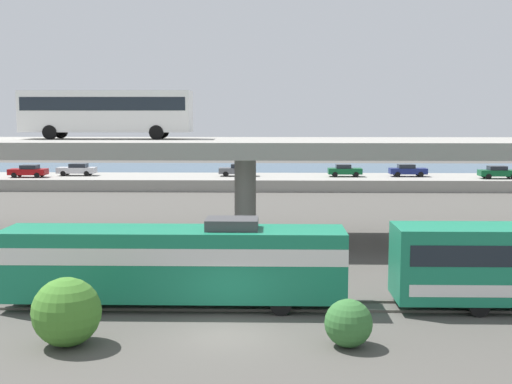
{
  "coord_description": "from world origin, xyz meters",
  "views": [
    {
      "loc": [
        1.83,
        -26.51,
        8.97
      ],
      "look_at": [
        0.85,
        15.92,
        4.02
      ],
      "focal_mm": 47.08,
      "sensor_mm": 36.0,
      "label": 1
    }
  ],
  "objects_px": {
    "parked_car_3": "(28,171)",
    "parked_car_4": "(408,170)",
    "parked_car_0": "(238,170)",
    "parked_car_1": "(499,172)",
    "transit_bus_on_overpass": "(106,110)",
    "parked_car_2": "(345,170)",
    "parked_car_5": "(77,169)",
    "train_locomotive": "(157,260)"
  },
  "relations": [
    {
      "from": "parked_car_2",
      "to": "parked_car_0",
      "type": "bearing_deg",
      "value": 178.51
    },
    {
      "from": "train_locomotive",
      "to": "parked_car_0",
      "type": "height_order",
      "value": "train_locomotive"
    },
    {
      "from": "parked_car_0",
      "to": "train_locomotive",
      "type": "bearing_deg",
      "value": 88.68
    },
    {
      "from": "parked_car_2",
      "to": "parked_car_5",
      "type": "xyz_separation_m",
      "value": [
        -32.91,
        0.61,
        0.0
      ]
    },
    {
      "from": "parked_car_0",
      "to": "parked_car_1",
      "type": "height_order",
      "value": "same"
    },
    {
      "from": "parked_car_0",
      "to": "transit_bus_on_overpass",
      "type": "bearing_deg",
      "value": 77.45
    },
    {
      "from": "transit_bus_on_overpass",
      "to": "parked_car_2",
      "type": "relative_size",
      "value": 2.95
    },
    {
      "from": "parked_car_0",
      "to": "parked_car_3",
      "type": "relative_size",
      "value": 1.01
    },
    {
      "from": "parked_car_4",
      "to": "parked_car_5",
      "type": "bearing_deg",
      "value": 179.55
    },
    {
      "from": "parked_car_1",
      "to": "parked_car_3",
      "type": "relative_size",
      "value": 1.04
    },
    {
      "from": "parked_car_0",
      "to": "parked_car_4",
      "type": "xyz_separation_m",
      "value": [
        20.7,
        -0.05,
        -0.0
      ]
    },
    {
      "from": "transit_bus_on_overpass",
      "to": "parked_car_3",
      "type": "xyz_separation_m",
      "value": [
        -17.51,
        32.02,
        -7.1
      ]
    },
    {
      "from": "transit_bus_on_overpass",
      "to": "parked_car_1",
      "type": "distance_m",
      "value": 50.3
    },
    {
      "from": "parked_car_0",
      "to": "parked_car_3",
      "type": "distance_m",
      "value": 25.2
    },
    {
      "from": "train_locomotive",
      "to": "parked_car_3",
      "type": "height_order",
      "value": "train_locomotive"
    },
    {
      "from": "parked_car_0",
      "to": "parked_car_5",
      "type": "distance_m",
      "value": 19.91
    },
    {
      "from": "parked_car_3",
      "to": "parked_car_5",
      "type": "distance_m",
      "value": 5.73
    },
    {
      "from": "parked_car_4",
      "to": "parked_car_5",
      "type": "distance_m",
      "value": 40.6
    },
    {
      "from": "transit_bus_on_overpass",
      "to": "parked_car_4",
      "type": "bearing_deg",
      "value": -129.71
    },
    {
      "from": "parked_car_2",
      "to": "parked_car_4",
      "type": "bearing_deg",
      "value": 2.14
    },
    {
      "from": "parked_car_0",
      "to": "parked_car_3",
      "type": "bearing_deg",
      "value": 4.81
    },
    {
      "from": "parked_car_3",
      "to": "parked_car_4",
      "type": "xyz_separation_m",
      "value": [
        45.81,
        2.06,
        -0.0
      ]
    },
    {
      "from": "transit_bus_on_overpass",
      "to": "parked_car_2",
      "type": "height_order",
      "value": "transit_bus_on_overpass"
    },
    {
      "from": "parked_car_0",
      "to": "parked_car_5",
      "type": "xyz_separation_m",
      "value": [
        -19.9,
        0.27,
        0.0
      ]
    },
    {
      "from": "parked_car_2",
      "to": "parked_car_5",
      "type": "distance_m",
      "value": 32.91
    },
    {
      "from": "train_locomotive",
      "to": "transit_bus_on_overpass",
      "type": "height_order",
      "value": "transit_bus_on_overpass"
    },
    {
      "from": "parked_car_0",
      "to": "parked_car_4",
      "type": "bearing_deg",
      "value": 179.86
    },
    {
      "from": "train_locomotive",
      "to": "transit_bus_on_overpass",
      "type": "distance_m",
      "value": 19.6
    },
    {
      "from": "train_locomotive",
      "to": "parked_car_1",
      "type": "bearing_deg",
      "value": -123.31
    },
    {
      "from": "parked_car_4",
      "to": "parked_car_0",
      "type": "bearing_deg",
      "value": 179.86
    },
    {
      "from": "parked_car_0",
      "to": "parked_car_1",
      "type": "xyz_separation_m",
      "value": [
        30.86,
        -2.5,
        -0.0
      ]
    },
    {
      "from": "parked_car_0",
      "to": "parked_car_5",
      "type": "relative_size",
      "value": 0.96
    },
    {
      "from": "parked_car_3",
      "to": "parked_car_4",
      "type": "bearing_deg",
      "value": -177.42
    },
    {
      "from": "parked_car_1",
      "to": "parked_car_2",
      "type": "relative_size",
      "value": 1.14
    },
    {
      "from": "train_locomotive",
      "to": "parked_car_4",
      "type": "xyz_separation_m",
      "value": [
        21.88,
        51.2,
        -0.04
      ]
    },
    {
      "from": "parked_car_4",
      "to": "parked_car_5",
      "type": "height_order",
      "value": "same"
    },
    {
      "from": "transit_bus_on_overpass",
      "to": "parked_car_4",
      "type": "xyz_separation_m",
      "value": [
        28.3,
        34.08,
        -7.1
      ]
    },
    {
      "from": "parked_car_2",
      "to": "parked_car_3",
      "type": "relative_size",
      "value": 0.91
    },
    {
      "from": "parked_car_1",
      "to": "parked_car_2",
      "type": "distance_m",
      "value": 17.99
    },
    {
      "from": "train_locomotive",
      "to": "transit_bus_on_overpass",
      "type": "xyz_separation_m",
      "value": [
        -6.42,
        17.12,
        7.06
      ]
    },
    {
      "from": "parked_car_2",
      "to": "parked_car_4",
      "type": "height_order",
      "value": "same"
    },
    {
      "from": "train_locomotive",
      "to": "parked_car_0",
      "type": "distance_m",
      "value": 51.26
    }
  ]
}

